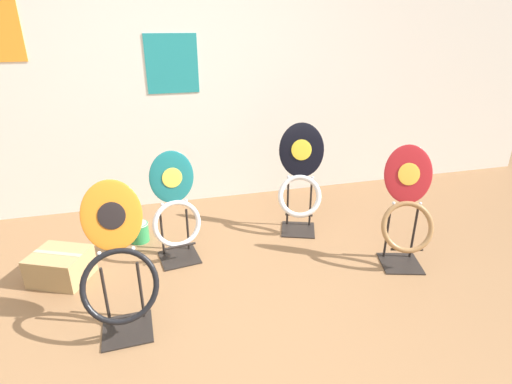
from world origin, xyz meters
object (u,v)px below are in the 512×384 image
Objects in this scene: toilet_seat_display_orange_sun at (118,268)px; toilet_seat_display_jazz_black at (300,182)px; paint_can at (139,231)px; toilet_seat_display_crimson_swirl at (407,212)px; toilet_seat_display_teal_sax at (176,212)px; storage_box at (61,266)px.

toilet_seat_display_jazz_black reaches higher than toilet_seat_display_orange_sun.
toilet_seat_display_crimson_swirl is at bearing -23.81° from paint_can.
toilet_seat_display_jazz_black reaches higher than toilet_seat_display_teal_sax.
toilet_seat_display_orange_sun reaches higher than storage_box.
paint_can is (-1.33, 0.13, -0.34)m from toilet_seat_display_jazz_black.
paint_can is at bearing 174.32° from toilet_seat_display_jazz_black.
toilet_seat_display_jazz_black is (-0.54, 0.69, 0.02)m from toilet_seat_display_crimson_swirl.
toilet_seat_display_teal_sax is 0.96× the size of toilet_seat_display_orange_sun.
toilet_seat_display_teal_sax reaches higher than paint_can.
toilet_seat_display_orange_sun is 1.08m from paint_can.
toilet_seat_display_orange_sun is 0.82m from storage_box.
toilet_seat_display_teal_sax is 0.94× the size of toilet_seat_display_jazz_black.
storage_box is at bearing -171.52° from toilet_seat_display_jazz_black.
toilet_seat_display_crimson_swirl is 1.03× the size of toilet_seat_display_teal_sax.
toilet_seat_display_orange_sun is (-0.36, -0.68, 0.02)m from toilet_seat_display_teal_sax.
paint_can is (-0.29, 0.35, -0.30)m from toilet_seat_display_teal_sax.
storage_box is at bearing -175.83° from toilet_seat_display_teal_sax.
toilet_seat_display_orange_sun is 1.94× the size of storage_box.
toilet_seat_display_jazz_black reaches higher than storage_box.
toilet_seat_display_teal_sax is at bearing -50.31° from paint_can.
toilet_seat_display_orange_sun is 1.66m from toilet_seat_display_jazz_black.
toilet_seat_display_teal_sax is 0.77m from toilet_seat_display_orange_sun.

